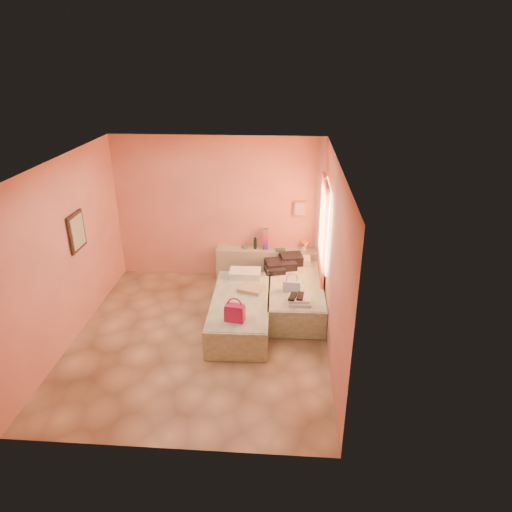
% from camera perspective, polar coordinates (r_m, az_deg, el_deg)
% --- Properties ---
extents(ground, '(4.50, 4.50, 0.00)m').
position_cam_1_polar(ground, '(7.47, -6.86, -10.00)').
color(ground, tan).
rests_on(ground, ground).
extents(room_walls, '(4.02, 4.51, 2.81)m').
position_cam_1_polar(room_walls, '(7.12, -5.12, 4.50)').
color(room_walls, '#EBA17D').
rests_on(room_walls, ground).
extents(headboard_ledge, '(2.05, 0.30, 0.65)m').
position_cam_1_polar(headboard_ledge, '(9.02, 1.55, -1.05)').
color(headboard_ledge, '#9BA88A').
rests_on(headboard_ledge, ground).
extents(bed_left, '(0.94, 2.02, 0.50)m').
position_cam_1_polar(bed_left, '(7.59, -1.92, -6.98)').
color(bed_left, beige).
rests_on(bed_left, ground).
extents(bed_right, '(0.94, 2.02, 0.50)m').
position_cam_1_polar(bed_right, '(8.12, 4.91, -4.81)').
color(bed_right, beige).
rests_on(bed_right, ground).
extents(water_bottle, '(0.08, 0.08, 0.23)m').
position_cam_1_polar(water_bottle, '(8.87, -0.11, 1.60)').
color(water_bottle, '#133420').
rests_on(water_bottle, headboard_ledge).
extents(rainbow_box, '(0.10, 0.10, 0.42)m').
position_cam_1_polar(rainbow_box, '(8.82, 1.19, 2.15)').
color(rainbow_box, '#AC154E').
rests_on(rainbow_box, headboard_ledge).
extents(small_dish, '(0.18, 0.18, 0.03)m').
position_cam_1_polar(small_dish, '(8.95, -1.38, 1.14)').
color(small_dish, '#488461').
rests_on(small_dish, headboard_ledge).
extents(green_book, '(0.21, 0.17, 0.03)m').
position_cam_1_polar(green_book, '(8.83, 3.05, 0.78)').
color(green_book, '#294D31').
rests_on(green_book, headboard_ledge).
extents(flower_vase, '(0.22, 0.22, 0.23)m').
position_cam_1_polar(flower_vase, '(8.86, 6.08, 1.45)').
color(flower_vase, silver).
rests_on(flower_vase, headboard_ledge).
extents(magenta_handbag, '(0.31, 0.21, 0.27)m').
position_cam_1_polar(magenta_handbag, '(6.84, -2.67, -7.05)').
color(magenta_handbag, '#AC154E').
rests_on(magenta_handbag, bed_left).
extents(khaki_garment, '(0.47, 0.42, 0.07)m').
position_cam_1_polar(khaki_garment, '(7.68, -0.60, -4.12)').
color(khaki_garment, tan).
rests_on(khaki_garment, bed_left).
extents(clothes_pile, '(0.71, 0.71, 0.18)m').
position_cam_1_polar(clothes_pile, '(8.46, 3.42, -0.92)').
color(clothes_pile, black).
rests_on(clothes_pile, bed_right).
extents(blue_handbag, '(0.30, 0.14, 0.19)m').
position_cam_1_polar(blue_handbag, '(7.67, 4.48, -3.74)').
color(blue_handbag, '#455EA6').
rests_on(blue_handbag, bed_right).
extents(towel_stack, '(0.35, 0.31, 0.10)m').
position_cam_1_polar(towel_stack, '(7.34, 5.54, -5.56)').
color(towel_stack, silver).
rests_on(towel_stack, bed_right).
extents(sandal_pair, '(0.25, 0.30, 0.03)m').
position_cam_1_polar(sandal_pair, '(7.31, 5.09, -5.07)').
color(sandal_pair, black).
rests_on(sandal_pair, towel_stack).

